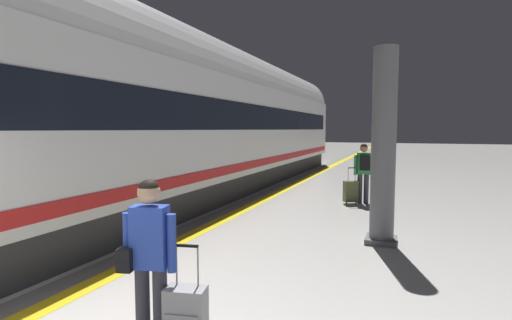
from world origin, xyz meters
The scene contains 8 objects.
safety_line_strip centered at (-1.13, 10.00, 0.00)m, with size 0.36×80.00×0.01m, color yellow.
tactile_edge_band centered at (-1.42, 10.00, 0.00)m, with size 0.55×80.00×0.01m, color slate.
high_speed_train centered at (-3.17, 8.40, 2.50)m, with size 2.94×27.35×4.97m.
traveller_foreground centered at (0.60, 1.29, 0.96)m, with size 0.54×0.36×1.66m.
rolling_suitcase_foreground centered at (0.96, 1.34, 0.36)m, with size 0.42×0.30×1.05m.
passenger_near centered at (1.71, 9.54, 1.02)m, with size 0.51×0.40×1.71m.
suitcase_near centered at (1.39, 9.36, 0.36)m, with size 0.44×0.38×1.04m.
platform_pillar centered at (2.44, 5.76, 1.72)m, with size 0.56×0.56×3.60m.
Camera 1 is at (2.83, -1.60, 2.12)m, focal length 26.78 mm.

